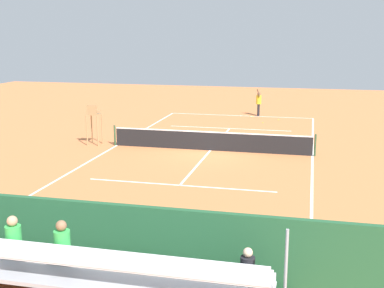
# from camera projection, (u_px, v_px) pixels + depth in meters

# --- Properties ---
(ground_plane) EXTENTS (60.00, 60.00, 0.00)m
(ground_plane) POSITION_uv_depth(u_px,v_px,m) (210.00, 150.00, 25.35)
(ground_plane) COLOR #D17542
(court_line_markings) EXTENTS (10.10, 22.20, 0.01)m
(court_line_markings) POSITION_uv_depth(u_px,v_px,m) (210.00, 150.00, 25.38)
(court_line_markings) COLOR white
(court_line_markings) RESTS_ON ground
(tennis_net) EXTENTS (10.30, 0.10, 1.07)m
(tennis_net) POSITION_uv_depth(u_px,v_px,m) (210.00, 141.00, 25.24)
(tennis_net) COLOR black
(tennis_net) RESTS_ON ground
(backdrop_wall) EXTENTS (18.00, 0.16, 2.00)m
(backdrop_wall) POSITION_uv_depth(u_px,v_px,m) (94.00, 243.00, 11.83)
(backdrop_wall) COLOR #235633
(backdrop_wall) RESTS_ON ground
(bleacher_stand) EXTENTS (9.06, 2.40, 2.48)m
(bleacher_stand) POSITION_uv_depth(u_px,v_px,m) (66.00, 272.00, 10.56)
(bleacher_stand) COLOR #9EA0A5
(bleacher_stand) RESTS_ON ground
(umpire_chair) EXTENTS (0.67, 0.67, 2.14)m
(umpire_chair) POSITION_uv_depth(u_px,v_px,m) (94.00, 120.00, 26.35)
(umpire_chair) COLOR #A88456
(umpire_chair) RESTS_ON ground
(courtside_bench) EXTENTS (1.80, 0.40, 0.93)m
(courtside_bench) POSITION_uv_depth(u_px,v_px,m) (223.00, 259.00, 11.96)
(courtside_bench) COLOR #234C2D
(courtside_bench) RESTS_ON ground
(equipment_bag) EXTENTS (0.90, 0.36, 0.36)m
(equipment_bag) POSITION_uv_depth(u_px,v_px,m) (137.00, 267.00, 12.39)
(equipment_bag) COLOR #334C8C
(equipment_bag) RESTS_ON ground
(tennis_player) EXTENTS (0.38, 0.54, 1.93)m
(tennis_player) POSITION_uv_depth(u_px,v_px,m) (259.00, 102.00, 35.55)
(tennis_player) COLOR black
(tennis_player) RESTS_ON ground
(tennis_racket) EXTENTS (0.36, 0.58, 0.03)m
(tennis_racket) POSITION_uv_depth(u_px,v_px,m) (251.00, 116.00, 35.47)
(tennis_racket) COLOR black
(tennis_racket) RESTS_ON ground
(tennis_ball_near) EXTENTS (0.07, 0.07, 0.07)m
(tennis_ball_near) POSITION_uv_depth(u_px,v_px,m) (263.00, 123.00, 32.92)
(tennis_ball_near) COLOR #CCDB33
(tennis_ball_near) RESTS_ON ground
(tennis_ball_far) EXTENTS (0.07, 0.07, 0.07)m
(tennis_ball_far) POSITION_uv_depth(u_px,v_px,m) (278.00, 120.00, 33.92)
(tennis_ball_far) COLOR #CCDB33
(tennis_ball_far) RESTS_ON ground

